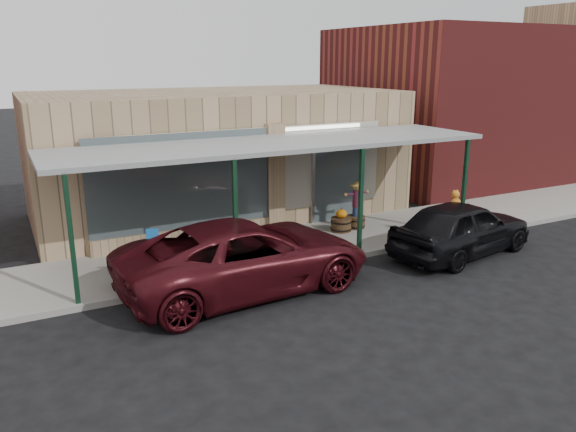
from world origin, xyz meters
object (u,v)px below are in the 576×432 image
barrel_pumpkin (341,223)px  parked_sedan (462,228)px  barrel_scarecrow (356,212)px  car_maroon (246,256)px  handicap_sign (153,249)px

barrel_pumpkin → parked_sedan: (1.99, -2.98, 0.37)m
parked_sedan → barrel_scarecrow: bearing=14.7°
barrel_scarecrow → parked_sedan: barrel_scarecrow is taller
parked_sedan → car_maroon: 6.25m
handicap_sign → car_maroon: bearing=-4.1°
barrel_scarecrow → car_maroon: bearing=-151.4°
handicap_sign → parked_sedan: (8.14, -1.38, -0.25)m
handicap_sign → parked_sedan: size_ratio=0.28×
parked_sedan → car_maroon: car_maroon is taller
barrel_scarecrow → barrel_pumpkin: (-0.58, -0.08, -0.24)m
barrel_pumpkin → handicap_sign: handicap_sign is taller
barrel_pumpkin → parked_sedan: bearing=-56.2°
handicap_sign → car_maroon: size_ratio=0.23×
handicap_sign → barrel_scarecrow: bearing=35.3°
barrel_scarecrow → parked_sedan: bearing=-64.9°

